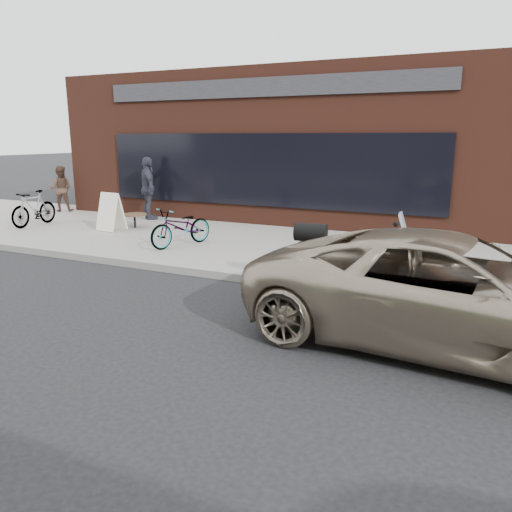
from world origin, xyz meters
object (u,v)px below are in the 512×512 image
Objects in this scene: minivan at (451,292)px; bicycle_rear at (34,208)px; bicycle_front at (181,227)px; cafe_table at (134,215)px; cafe_patron_right at (148,188)px; sandwich_sign at (111,212)px; cafe_patron_left at (61,189)px; motorcycle at (347,262)px.

minivan is 11.81m from bicycle_rear.
bicycle_front reaches higher than cafe_table.
sandwich_sign is at bearing 135.69° from cafe_patron_right.
sandwich_sign is 0.54× the size of cafe_patron_right.
cafe_patron_left reaches higher than minivan.
bicycle_front is at bearing 177.38° from cafe_patron_right.
cafe_patron_right is (2.26, 2.29, 0.45)m from bicycle_rear.
cafe_table is (0.33, 0.57, -0.15)m from sandwich_sign.
minivan is 14.05m from cafe_patron_left.
cafe_patron_right is at bearing 142.31° from motorcycle.
sandwich_sign is at bearing -179.83° from bicycle_front.
minivan is 3.38× the size of cafe_patron_left.
cafe_table is (2.76, 0.95, -0.14)m from bicycle_rear.
bicycle_front is at bearing 123.26° from cafe_patron_left.
cafe_table is 1.55m from cafe_patron_right.
cafe_patron_right is (-9.00, 5.85, 0.38)m from minivan.
cafe_patron_left is (-4.21, 1.49, 0.41)m from cafe_table.
sandwich_sign reaches higher than bicycle_front.
bicycle_front is 4.14m from cafe_patron_right.
minivan is 3.14× the size of bicycle_rear.
cafe_patron_right is (-3.00, 2.81, 0.49)m from bicycle_front.
cafe_patron_right reaches higher than motorcycle.
bicycle_rear is at bearing -161.04° from cafe_table.
sandwich_sign is (-8.83, 3.95, -0.06)m from minivan.
cafe_patron_left reaches higher than bicycle_front.
bicycle_rear is at bearing 76.95° from minivan.
bicycle_rear is 2.44× the size of cafe_table.
cafe_patron_left is (-6.71, 2.95, 0.31)m from bicycle_front.
cafe_table is (-2.50, 1.47, -0.09)m from bicycle_front.
motorcycle is 3.50× the size of cafe_table.
cafe_patron_right is (-7.35, 4.59, 0.45)m from motorcycle.
minivan is (1.65, -1.26, 0.07)m from motorcycle.
motorcycle is at bearing -171.54° from cafe_patron_right.
motorcycle is at bearing -13.64° from sandwich_sign.
motorcycle is 4.70m from bicycle_front.
sandwich_sign reaches higher than cafe_table.
sandwich_sign is at bearing 70.44° from minivan.
minivan is at bearing -43.00° from motorcycle.
bicycle_rear reaches higher than cafe_table.
minivan is 2.73× the size of cafe_patron_right.
cafe_patron_right is (-0.17, 1.91, 0.44)m from sandwich_sign.
bicycle_front is at bearing -9.77° from bicycle_rear.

